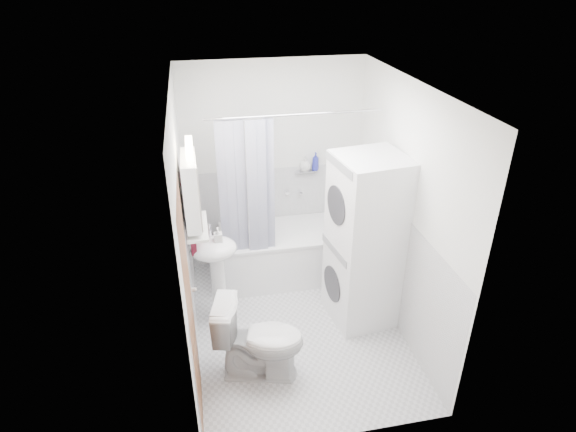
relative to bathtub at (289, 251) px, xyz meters
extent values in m
plane|color=silver|center=(-0.10, -0.92, -0.32)|extent=(2.60, 2.60, 0.00)
plane|color=white|center=(-0.10, 0.38, 0.88)|extent=(2.00, 0.00, 2.00)
plane|color=white|center=(-0.10, -2.22, 0.88)|extent=(2.00, 0.00, 2.00)
plane|color=white|center=(-1.10, -0.92, 0.88)|extent=(0.00, 2.60, 2.60)
plane|color=white|center=(0.90, -0.92, 0.88)|extent=(0.00, 2.60, 2.60)
plane|color=white|center=(-0.10, -0.92, 2.08)|extent=(2.60, 2.60, 0.00)
plane|color=silver|center=(-0.10, 0.37, 0.28)|extent=(1.98, 0.00, 1.98)
plane|color=silver|center=(-1.09, -0.92, 0.28)|extent=(0.00, 2.58, 2.58)
plane|color=silver|center=(0.89, -0.92, 0.28)|extent=(0.00, 2.58, 2.58)
plane|color=brown|center=(-1.08, -1.80, 0.68)|extent=(0.00, 2.00, 2.00)
cylinder|color=silver|center=(-1.05, -1.47, 0.68)|extent=(0.04, 0.04, 0.04)
cube|color=white|center=(0.00, 0.00, -0.05)|extent=(1.51, 0.70, 0.55)
cube|color=white|center=(0.00, 0.00, 0.25)|extent=(1.53, 0.72, 0.03)
cube|color=silver|center=(0.00, 0.00, 0.13)|extent=(1.33, 0.52, 0.20)
cylinder|color=silver|center=(0.20, 0.33, 0.58)|extent=(0.04, 0.12, 0.04)
cylinder|color=silver|center=(0.00, -0.30, 1.68)|extent=(1.71, 0.02, 0.02)
cube|color=#131944|center=(-0.71, -0.30, 0.93)|extent=(0.10, 0.02, 1.45)
cube|color=#131944|center=(-0.62, -0.30, 0.93)|extent=(0.10, 0.02, 1.45)
cube|color=#131944|center=(-0.53, -0.30, 0.93)|extent=(0.10, 0.02, 1.45)
cube|color=#131944|center=(-0.44, -0.30, 0.93)|extent=(0.10, 0.02, 1.45)
cube|color=#131944|center=(-0.35, -0.30, 0.93)|extent=(0.10, 0.02, 1.45)
cube|color=#131944|center=(-0.26, -0.30, 0.93)|extent=(0.10, 0.02, 1.45)
ellipsoid|color=white|center=(-0.86, -0.65, 0.53)|extent=(0.44, 0.37, 0.20)
cylinder|color=white|center=(-0.84, -0.65, 0.05)|extent=(0.14, 0.14, 0.75)
cylinder|color=silver|center=(-0.88, -0.51, 0.65)|extent=(0.03, 0.03, 0.14)
cylinder|color=silver|center=(-0.88, -0.55, 0.71)|extent=(0.02, 0.10, 0.02)
cube|color=white|center=(-1.01, -0.82, 1.23)|extent=(0.12, 0.50, 0.60)
cube|color=white|center=(-0.94, -0.82, 1.23)|extent=(0.01, 0.47, 0.57)
cube|color=#FFEABF|center=(-0.99, -0.82, 1.61)|extent=(0.06, 0.45, 0.06)
cube|color=silver|center=(-0.99, -0.82, 0.88)|extent=(0.18, 0.54, 0.02)
cube|color=silver|center=(0.25, 0.32, 0.83)|extent=(0.22, 0.06, 0.02)
cube|color=maroon|center=(-1.04, -0.57, 0.94)|extent=(0.05, 0.35, 0.83)
cube|color=maroon|center=(-1.01, -0.57, 1.32)|extent=(0.03, 0.31, 0.08)
cylinder|color=silver|center=(-1.05, -0.57, 1.36)|extent=(0.02, 0.04, 0.02)
cube|color=white|center=(0.58, -0.86, 0.11)|extent=(0.70, 0.70, 0.87)
cylinder|color=#2D2D33|center=(0.27, -0.86, 0.11)|extent=(0.07, 0.37, 0.37)
cube|color=gray|center=(0.27, -0.86, 0.50)|extent=(0.09, 0.55, 0.08)
cube|color=white|center=(0.58, -0.86, 0.99)|extent=(0.70, 0.70, 0.87)
cylinder|color=#2D2D33|center=(0.27, -0.86, 0.98)|extent=(0.07, 0.37, 0.37)
cube|color=gray|center=(0.27, -0.86, 1.37)|extent=(0.09, 0.55, 0.08)
imported|color=white|center=(-0.55, -1.45, 0.05)|extent=(0.85, 0.60, 0.75)
imported|color=gray|center=(-0.81, -0.67, 0.63)|extent=(0.08, 0.17, 0.08)
imported|color=gray|center=(-0.99, -0.97, 0.93)|extent=(0.07, 0.18, 0.07)
imported|color=gray|center=(-0.99, -0.70, 0.94)|extent=(0.10, 0.09, 0.10)
imported|color=gray|center=(0.25, 0.32, 0.90)|extent=(0.13, 0.17, 0.13)
imported|color=#282DA0|center=(0.37, 0.32, 0.88)|extent=(0.08, 0.21, 0.08)
camera|label=1|loc=(-0.93, -4.59, 2.94)|focal=30.00mm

